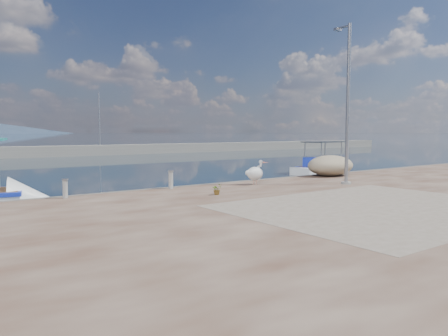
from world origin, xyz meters
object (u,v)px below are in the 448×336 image
at_px(bollard_near, 171,179).
at_px(lamp_post, 347,109).
at_px(boat_right, 322,170).
at_px(pelican, 255,173).

bearing_deg(bollard_near, lamp_post, -24.10).
relative_size(lamp_post, bollard_near, 9.21).
relative_size(boat_right, lamp_post, 0.77).
xyz_separation_m(pelican, bollard_near, (-3.71, 0.94, -0.10)).
height_order(lamp_post, bollard_near, lamp_post).
bearing_deg(pelican, lamp_post, -22.48).
bearing_deg(boat_right, pelican, -159.67).
height_order(pelican, lamp_post, lamp_post).
bearing_deg(bollard_near, boat_right, 16.85).
relative_size(pelican, lamp_post, 0.16).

